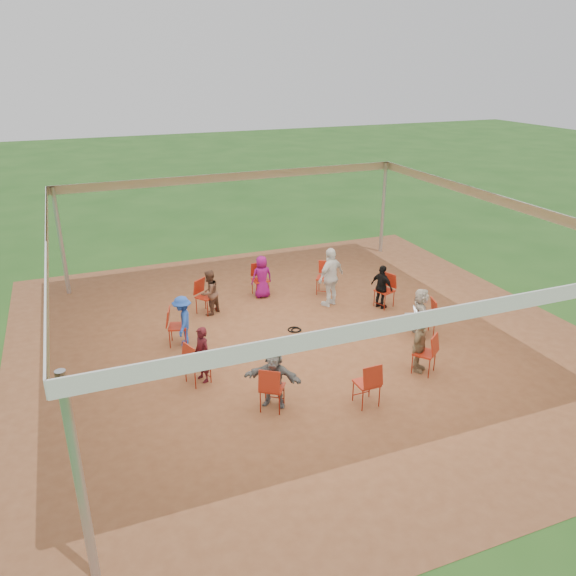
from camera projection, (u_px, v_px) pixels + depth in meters
name	position (u px, v px, depth m)	size (l,w,h in m)	color
ground	(303.00, 339.00, 13.12)	(80.00, 80.00, 0.00)	#245119
dirt_patch	(303.00, 339.00, 13.12)	(13.00, 13.00, 0.00)	brown
tent	(304.00, 243.00, 12.23)	(10.33, 10.33, 3.00)	#B2B2B7
chair_0	(425.00, 317.00, 13.18)	(0.42, 0.44, 0.90)	#AB2512
chair_1	(384.00, 291.00, 14.69)	(0.42, 0.44, 0.90)	#AB2512
chair_2	(324.00, 278.00, 15.54)	(0.42, 0.44, 0.90)	#AB2512
chair_3	(260.00, 280.00, 15.40)	(0.42, 0.44, 0.90)	#AB2512
chair_4	(206.00, 297.00, 14.33)	(0.42, 0.44, 0.90)	#AB2512
chair_5	(178.00, 327.00, 12.73)	(0.42, 0.44, 0.90)	#AB2512
chair_6	(197.00, 363.00, 11.21)	(0.42, 0.44, 0.90)	#AB2512
chair_7	(272.00, 388.00, 10.36)	(0.42, 0.44, 0.90)	#AB2512
chair_8	(367.00, 383.00, 10.50)	(0.42, 0.44, 0.90)	#AB2512
chair_9	(424.00, 353.00, 11.58)	(0.42, 0.44, 0.90)	#AB2512
person_seated_0	(420.00, 312.00, 13.11)	(1.09, 0.41, 1.18)	beige
person_seated_1	(382.00, 287.00, 14.57)	(0.69, 0.35, 1.18)	black
person_seated_2	(262.00, 277.00, 15.25)	(0.57, 0.32, 1.18)	#7D0D5F
person_seated_3	(209.00, 293.00, 14.21)	(0.57, 0.33, 1.18)	brown
person_seated_4	(183.00, 321.00, 12.68)	(0.76, 0.38, 1.18)	#2149B1
person_seated_5	(202.00, 355.00, 11.23)	(0.43, 0.28, 1.18)	#430F16
person_seated_6	(274.00, 378.00, 10.42)	(1.09, 0.41, 1.18)	slate
person_seated_7	(419.00, 346.00, 11.58)	(0.69, 0.35, 1.18)	#977D57
standing_person	(331.00, 277.00, 14.66)	(0.93, 0.48, 1.59)	white
cable_coil	(295.00, 330.00, 13.54)	(0.39, 0.39, 0.03)	black
laptop	(414.00, 314.00, 13.11)	(0.34, 0.38, 0.22)	#B7B7BC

